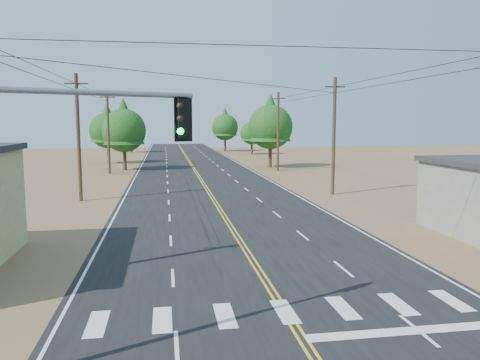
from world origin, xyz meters
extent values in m
cube|color=black|center=(0.00, 30.00, 0.01)|extent=(15.00, 200.00, 0.02)
cylinder|color=#4C3826|center=(-10.50, 32.00, 5.00)|extent=(0.30, 0.30, 10.00)
cube|color=#4C3826|center=(-10.50, 32.00, 9.20)|extent=(1.80, 0.12, 0.12)
cylinder|color=#4C3826|center=(-10.50, 52.00, 5.00)|extent=(0.30, 0.30, 10.00)
cube|color=#4C3826|center=(-10.50, 52.00, 9.20)|extent=(1.80, 0.12, 0.12)
cylinder|color=#4C3826|center=(10.50, 32.00, 5.00)|extent=(0.30, 0.30, 10.00)
cube|color=#4C3826|center=(10.50, 32.00, 9.20)|extent=(1.80, 0.12, 0.12)
cylinder|color=#4C3826|center=(10.50, 52.00, 5.00)|extent=(0.30, 0.30, 10.00)
cube|color=#4C3826|center=(10.50, 52.00, 9.20)|extent=(1.80, 0.12, 0.12)
cylinder|color=gray|center=(-5.52, 5.93, 6.97)|extent=(5.02, 2.25, 0.16)
cube|color=black|center=(-3.31, 6.87, 6.33)|extent=(0.43, 0.41, 1.08)
sphere|color=black|center=(-3.38, 6.71, 6.67)|extent=(0.20, 0.20, 0.20)
sphere|color=black|center=(-3.38, 6.71, 6.33)|extent=(0.20, 0.20, 0.20)
sphere|color=#0CE533|center=(-3.38, 6.71, 5.99)|extent=(0.20, 0.20, 0.20)
cylinder|color=#3F2D1E|center=(-9.00, 56.12, 1.69)|extent=(0.45, 0.45, 3.38)
cone|color=#194B15|center=(-9.00, 56.12, 6.38)|extent=(5.25, 5.25, 6.00)
sphere|color=#194B15|center=(-9.00, 56.12, 5.16)|extent=(5.63, 5.63, 5.63)
cylinder|color=#3F2D1E|center=(-12.27, 66.73, 1.63)|extent=(0.39, 0.39, 3.27)
cone|color=#194B15|center=(-12.27, 66.73, 6.17)|extent=(5.08, 5.08, 5.81)
sphere|color=#194B15|center=(-12.27, 66.73, 4.99)|extent=(5.45, 5.45, 5.45)
cylinder|color=#3F2D1E|center=(-10.63, 93.00, 1.28)|extent=(0.44, 0.44, 2.57)
cone|color=#194B15|center=(-10.63, 93.00, 4.85)|extent=(4.00, 4.00, 4.57)
sphere|color=#194B15|center=(-10.63, 93.00, 3.92)|extent=(4.28, 4.28, 4.28)
cylinder|color=#3F2D1E|center=(10.52, 56.51, 1.82)|extent=(0.49, 0.49, 3.65)
cone|color=#194B15|center=(10.52, 56.51, 6.89)|extent=(5.67, 5.67, 6.48)
sphere|color=#194B15|center=(10.52, 56.51, 5.57)|extent=(6.08, 6.08, 6.08)
cylinder|color=#3F2D1E|center=(12.91, 83.11, 1.35)|extent=(0.43, 0.43, 2.70)
cone|color=#194B15|center=(12.91, 83.11, 5.10)|extent=(4.20, 4.20, 4.80)
sphere|color=#194B15|center=(12.91, 83.11, 4.12)|extent=(4.50, 4.50, 4.50)
cylinder|color=#3F2D1E|center=(9.00, 93.39, 1.68)|extent=(0.44, 0.44, 3.36)
cone|color=#194B15|center=(9.00, 93.39, 6.35)|extent=(5.23, 5.23, 5.98)
sphere|color=#194B15|center=(9.00, 93.39, 5.14)|extent=(5.60, 5.60, 5.60)
camera|label=1|loc=(-3.82, -6.35, 6.23)|focal=35.00mm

